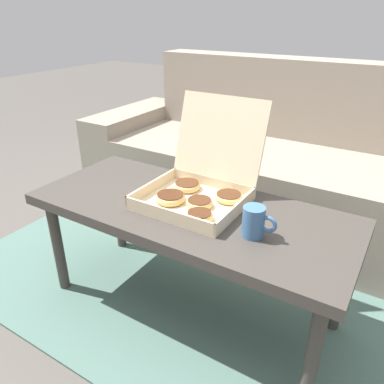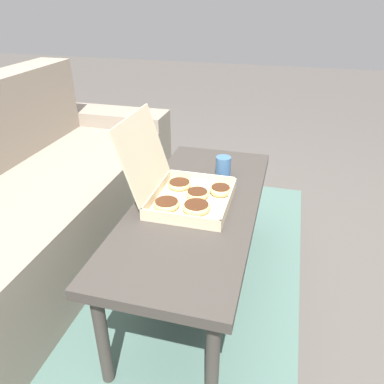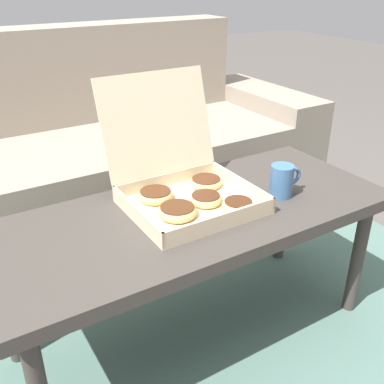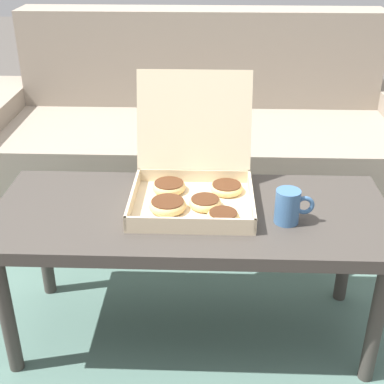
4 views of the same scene
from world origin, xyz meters
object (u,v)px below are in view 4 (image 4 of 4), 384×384
at_px(coffee_mug, 289,206).
at_px(pastry_box, 194,183).
at_px(couch, 199,148).
at_px(coffee_table, 192,224).

bearing_deg(coffee_mug, pastry_box, 155.45).
bearing_deg(coffee_mug, couch, 106.43).
height_order(couch, coffee_table, couch).
distance_m(coffee_table, pastry_box, 0.13).
bearing_deg(pastry_box, couch, 90.38).
height_order(coffee_table, pastry_box, pastry_box).
relative_size(couch, coffee_table, 1.79).
bearing_deg(coffee_mug, coffee_table, 167.72).
xyz_separation_m(couch, coffee_mug, (0.28, -0.94, 0.22)).
bearing_deg(coffee_table, coffee_mug, -12.28).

